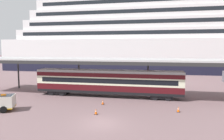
{
  "coord_description": "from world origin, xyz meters",
  "views": [
    {
      "loc": [
        5.28,
        -20.02,
        7.4
      ],
      "look_at": [
        -0.59,
        8.27,
        4.5
      ],
      "focal_mm": 34.25,
      "sensor_mm": 36.0,
      "label": 1
    }
  ],
  "objects_px": {
    "train_carriage": "(108,82)",
    "traffic_cone_mid": "(96,111)",
    "traffic_cone_far": "(178,109)",
    "cruise_ship": "(197,27)",
    "traffic_cone_near": "(103,102)"
  },
  "relations": [
    {
      "from": "traffic_cone_mid",
      "to": "traffic_cone_far",
      "type": "xyz_separation_m",
      "value": [
        9.2,
        2.84,
        -0.02
      ]
    },
    {
      "from": "traffic_cone_near",
      "to": "traffic_cone_far",
      "type": "xyz_separation_m",
      "value": [
        9.5,
        -1.51,
        0.01
      ]
    },
    {
      "from": "traffic_cone_mid",
      "to": "traffic_cone_far",
      "type": "distance_m",
      "value": 9.63
    },
    {
      "from": "traffic_cone_mid",
      "to": "traffic_cone_far",
      "type": "relative_size",
      "value": 1.05
    },
    {
      "from": "cruise_ship",
      "to": "traffic_cone_near",
      "type": "relative_size",
      "value": 200.82
    },
    {
      "from": "traffic_cone_near",
      "to": "traffic_cone_mid",
      "type": "height_order",
      "value": "traffic_cone_mid"
    },
    {
      "from": "train_carriage",
      "to": "traffic_cone_mid",
      "type": "xyz_separation_m",
      "value": [
        0.71,
        -9.21,
        -1.97
      ]
    },
    {
      "from": "cruise_ship",
      "to": "train_carriage",
      "type": "bearing_deg",
      "value": -114.86
    },
    {
      "from": "cruise_ship",
      "to": "traffic_cone_far",
      "type": "xyz_separation_m",
      "value": [
        -10.03,
        -49.42,
        -14.11
      ]
    },
    {
      "from": "traffic_cone_far",
      "to": "train_carriage",
      "type": "bearing_deg",
      "value": 147.24
    },
    {
      "from": "traffic_cone_near",
      "to": "cruise_ship",
      "type": "bearing_deg",
      "value": 67.82
    },
    {
      "from": "traffic_cone_near",
      "to": "traffic_cone_far",
      "type": "relative_size",
      "value": 0.98
    },
    {
      "from": "traffic_cone_near",
      "to": "traffic_cone_mid",
      "type": "xyz_separation_m",
      "value": [
        0.3,
        -4.35,
        0.02
      ]
    },
    {
      "from": "traffic_cone_near",
      "to": "traffic_cone_far",
      "type": "distance_m",
      "value": 9.62
    },
    {
      "from": "train_carriage",
      "to": "traffic_cone_mid",
      "type": "height_order",
      "value": "train_carriage"
    }
  ]
}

